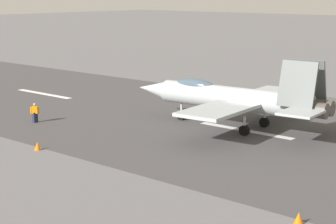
{
  "coord_description": "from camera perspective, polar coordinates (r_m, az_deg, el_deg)",
  "views": [
    {
      "loc": [
        -22.83,
        35.84,
        10.23
      ],
      "look_at": [
        2.3,
        6.59,
        2.2
      ],
      "focal_mm": 62.44,
      "sensor_mm": 36.0,
      "label": 1
    }
  ],
  "objects": [
    {
      "name": "fighter_jet",
      "position": [
        44.1,
        6.58,
        1.4
      ],
      "size": [
        16.94,
        14.38,
        5.55
      ],
      "color": "#A7AEB0",
      "rests_on": "ground"
    },
    {
      "name": "crew_person",
      "position": [
        47.17,
        -12.86,
        -0.09
      ],
      "size": [
        0.53,
        0.52,
        1.58
      ],
      "color": "#1E2338",
      "rests_on": "ground"
    },
    {
      "name": "ground_plane",
      "position": [
        43.71,
        7.95,
        -1.89
      ],
      "size": [
        400.0,
        400.0,
        0.0
      ],
      "primitive_type": "plane",
      "color": "slate"
    },
    {
      "name": "marker_cone_near",
      "position": [
        27.12,
        12.64,
        -10.07
      ],
      "size": [
        0.44,
        0.44,
        0.55
      ],
      "primitive_type": "cone",
      "color": "orange",
      "rests_on": "ground"
    },
    {
      "name": "marker_cone_mid",
      "position": [
        39.16,
        -12.61,
        -3.26
      ],
      "size": [
        0.44,
        0.44,
        0.55
      ],
      "primitive_type": "cone",
      "color": "orange",
      "rests_on": "ground"
    },
    {
      "name": "runway_strip",
      "position": [
        43.7,
        7.97,
        -1.88
      ],
      "size": [
        240.0,
        26.0,
        0.02
      ],
      "color": "#434142",
      "rests_on": "ground"
    }
  ]
}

